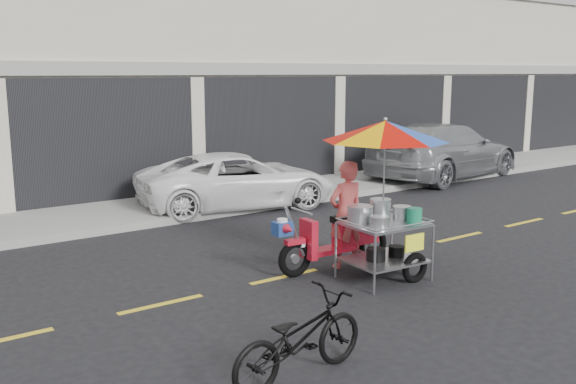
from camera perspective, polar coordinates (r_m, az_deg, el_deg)
ground at (r=10.93m, az=8.28°, el=-5.55°), size 90.00×90.00×0.00m
sidewalk at (r=15.23m, az=-6.19°, el=-0.60°), size 45.00×3.00×0.15m
shophouse_block at (r=20.79m, az=-6.62°, el=13.91°), size 36.00×8.11×10.40m
centerline at (r=10.93m, az=8.29°, el=-5.53°), size 42.00×0.10×0.01m
white_pickup at (r=14.48m, az=-4.49°, el=1.05°), size 4.77×2.80×1.25m
silver_pickup at (r=18.92m, az=13.66°, el=3.59°), size 5.82×3.10×1.60m
near_bicycle at (r=6.51m, az=0.99°, el=-12.84°), size 1.70×0.72×0.87m
food_vendor_rig at (r=9.57m, az=7.25°, el=1.39°), size 2.37×2.00×2.40m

